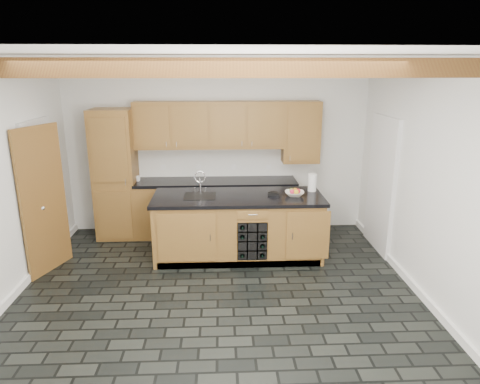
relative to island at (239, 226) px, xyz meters
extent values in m
plane|color=black|center=(-0.31, -1.28, -0.46)|extent=(5.00, 5.00, 0.00)
plane|color=white|center=(-0.31, 1.22, 0.94)|extent=(5.00, 0.00, 5.00)
plane|color=white|center=(2.19, -1.28, 0.94)|extent=(0.00, 5.00, 5.00)
plane|color=white|center=(-0.31, -1.28, 2.34)|extent=(5.00, 5.00, 0.00)
cube|color=brown|center=(-0.31, -2.48, 2.24)|extent=(4.90, 0.15, 0.15)
cube|color=brown|center=(-0.31, -0.68, 2.24)|extent=(4.90, 0.15, 0.15)
cube|color=white|center=(-2.79, -1.28, -0.41)|extent=(0.04, 5.00, 0.10)
cube|color=white|center=(2.17, -1.28, -0.41)|extent=(0.04, 5.00, 0.10)
cube|color=white|center=(-2.78, 0.02, 0.56)|extent=(0.06, 0.94, 2.04)
cube|color=olive|center=(-2.63, -0.33, 0.54)|extent=(0.31, 0.77, 2.00)
cube|color=white|center=(2.16, 0.22, 0.56)|extent=(0.06, 0.98, 2.04)
cube|color=black|center=(2.19, 0.22, 0.54)|extent=(0.02, 0.86, 1.96)
cube|color=olive|center=(-1.96, 0.92, 0.59)|extent=(0.65, 0.60, 2.10)
cube|color=olive|center=(-0.33, 0.92, -0.02)|extent=(2.60, 0.60, 0.88)
cube|color=black|center=(-0.33, 0.92, 0.44)|extent=(2.64, 0.62, 0.05)
cube|color=white|center=(-0.33, 1.21, 0.73)|extent=(2.60, 0.02, 0.52)
cube|color=olive|center=(-0.43, 1.04, 1.36)|extent=(2.40, 0.35, 0.75)
cube|color=olive|center=(1.07, 1.04, 1.24)|extent=(0.60, 0.35, 1.00)
cube|color=olive|center=(-0.01, 0.02, -0.02)|extent=(2.40, 0.90, 0.88)
cube|color=black|center=(-0.01, 0.02, 0.44)|extent=(2.46, 0.96, 0.05)
cube|color=olive|center=(-0.73, -0.45, 0.02)|extent=(0.80, 0.02, 0.70)
cube|color=olive|center=(0.94, -0.45, 0.02)|extent=(0.60, 0.02, 0.70)
cube|color=black|center=(0.17, -0.29, -0.06)|extent=(0.42, 0.30, 0.56)
cylinder|color=black|center=(0.03, -0.33, 0.15)|extent=(0.07, 0.26, 0.07)
cylinder|color=black|center=(0.31, -0.33, -0.13)|extent=(0.07, 0.26, 0.07)
cylinder|color=black|center=(0.03, -0.33, -0.27)|extent=(0.07, 0.26, 0.07)
cylinder|color=black|center=(0.03, -0.33, 0.01)|extent=(0.07, 0.26, 0.07)
cylinder|color=black|center=(0.31, -0.33, 0.01)|extent=(0.07, 0.26, 0.07)
cylinder|color=black|center=(0.31, -0.33, -0.27)|extent=(0.07, 0.26, 0.07)
cube|color=black|center=(-0.56, 0.02, 0.46)|extent=(0.45, 0.40, 0.02)
cylinder|color=silver|center=(-0.56, 0.20, 0.57)|extent=(0.02, 0.02, 0.20)
torus|color=silver|center=(-0.56, 0.20, 0.71)|extent=(0.18, 0.02, 0.18)
cylinder|color=silver|center=(-0.64, 0.20, 0.51)|extent=(0.02, 0.02, 0.08)
cylinder|color=silver|center=(-0.48, 0.20, 0.51)|extent=(0.02, 0.02, 0.08)
cube|color=black|center=(0.51, 0.02, 0.48)|extent=(0.18, 0.12, 0.04)
cylinder|color=black|center=(0.51, 0.02, 0.51)|extent=(0.11, 0.11, 0.01)
imported|color=silver|center=(0.81, -0.03, 0.50)|extent=(0.31, 0.31, 0.07)
sphere|color=red|center=(0.86, -0.03, 0.54)|extent=(0.07, 0.07, 0.07)
sphere|color=orange|center=(0.82, 0.02, 0.54)|extent=(0.07, 0.07, 0.07)
sphere|color=olive|center=(0.77, 0.00, 0.54)|extent=(0.07, 0.07, 0.07)
sphere|color=red|center=(0.77, -0.06, 0.54)|extent=(0.07, 0.07, 0.07)
sphere|color=gold|center=(0.82, -0.08, 0.54)|extent=(0.07, 0.07, 0.07)
cylinder|color=white|center=(1.11, 0.22, 0.60)|extent=(0.13, 0.13, 0.26)
imported|color=white|center=(-1.61, 0.92, 0.51)|extent=(0.11, 0.11, 0.08)
camera|label=1|loc=(-0.24, -5.91, 2.22)|focal=32.00mm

